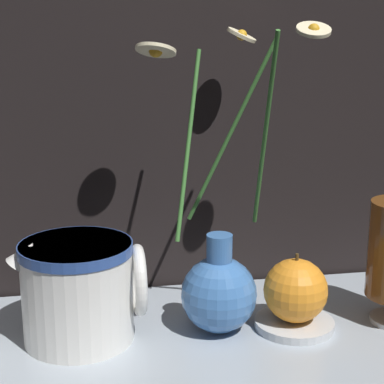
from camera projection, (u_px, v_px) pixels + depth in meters
ground_plane at (179, 352)px, 0.75m from camera, size 6.00×6.00×0.00m
shelf at (179, 348)px, 0.75m from camera, size 0.74×0.34×0.01m
vase_with_flowers at (219, 281)px, 0.76m from camera, size 0.22×0.18×0.36m
ceramic_pitcher at (79, 287)px, 0.74m from camera, size 0.16×0.13×0.13m
saucer_plate at (294, 324)px, 0.78m from camera, size 0.10×0.10×0.01m
orange_fruit at (296, 290)px, 0.77m from camera, size 0.08×0.08×0.09m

